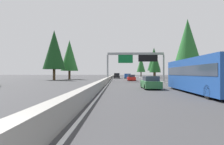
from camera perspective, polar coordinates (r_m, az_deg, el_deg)
The scene contains 17 objects.
ground_plane at distance 61.62m, azimuth -0.19°, elevation -1.91°, with size 320.00×320.00×0.00m, color #38383A.
median_barrier at distance 81.61m, azimuth -0.02°, elevation -1.18°, with size 180.00×0.56×0.90m, color gray.
shoulder_stripe_right at distance 72.27m, azimuth 9.20°, elevation -1.66°, with size 160.00×0.16×0.01m, color silver.
shoulder_stripe_median at distance 71.61m, azimuth 0.23°, elevation -1.67°, with size 160.00×0.16×0.01m, color silver.
sign_gantry_overhead at distance 42.36m, azimuth 7.29°, elevation 4.19°, with size 0.50×12.68×6.36m.
bus_far_center at distance 18.85m, azimuth 24.68°, elevation -0.44°, with size 11.50×2.55×3.10m.
sedan_distant_a at distance 22.47m, azimuth 11.44°, elevation -3.06°, with size 4.40×1.80×1.47m.
sedan_distant_b at distance 46.09m, azimuth 5.77°, elevation -1.62°, with size 4.40×1.80×1.47m.
sedan_mid_left at distance 130.19m, azimuth 4.52°, elevation -0.73°, with size 4.40×1.80×1.47m.
pickup_far_right at distance 66.77m, azimuth 1.45°, elevation -0.99°, with size 5.60×2.00×1.86m.
minivan_far_left at distance 64.85m, azimuth 4.59°, elevation -0.98°, with size 5.00×1.95×1.69m.
conifer_right_near at distance 40.15m, azimuth 21.67°, elevation 7.97°, with size 5.44×5.44×12.36m.
conifer_right_mid at distance 73.63m, azimuth 12.73°, elevation 2.95°, with size 4.27×4.27×9.70m.
conifer_right_far at distance 94.96m, azimuth 12.44°, elevation 3.95°, with size 6.32×6.32×14.35m.
conifer_right_distant at distance 115.72m, azimuth 8.68°, elevation 2.42°, with size 5.19×5.19×11.79m.
conifer_left_near at distance 52.70m, azimuth -16.92°, elevation 6.54°, with size 5.79×5.79×13.17m.
conifer_left_mid at distance 58.08m, azimuth -12.61°, elevation 4.98°, with size 5.12×5.12×11.63m.
Camera 1 is at (-1.57, -1.68, 1.79)m, focal length 30.57 mm.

